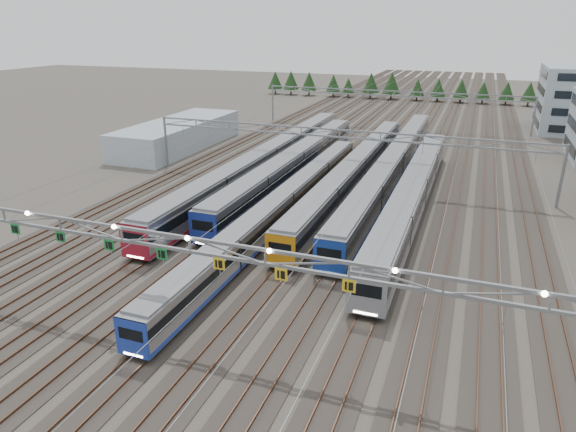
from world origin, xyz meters
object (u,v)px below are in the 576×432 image
(train_d, at_px, (355,170))
(train_e, at_px, (393,164))
(train_c, at_px, (283,205))
(west_shed, at_px, (178,134))
(gantry_far, at_px, (393,98))
(train_b, at_px, (294,164))
(train_a, at_px, (267,160))
(train_f, at_px, (413,193))
(gantry_mid, at_px, (339,140))
(gantry_near, at_px, (188,248))

(train_d, height_order, train_e, train_e)
(train_c, distance_m, west_shed, 42.23)
(gantry_far, bearing_deg, train_e, -80.31)
(train_b, distance_m, gantry_far, 45.47)
(train_c, bearing_deg, train_b, 105.52)
(train_a, relative_size, west_shed, 2.19)
(gantry_far, height_order, west_shed, gantry_far)
(train_b, distance_m, train_f, 19.53)
(gantry_far, bearing_deg, train_d, -87.10)
(train_f, xyz_separation_m, west_shed, (-44.77, 19.76, 0.08))
(train_f, relative_size, gantry_mid, 0.95)
(train_c, height_order, gantry_mid, gantry_mid)
(gantry_far, bearing_deg, gantry_near, -90.03)
(train_e, height_order, west_shed, west_shed)
(train_a, relative_size, gantry_near, 1.16)
(train_c, bearing_deg, train_d, 74.82)
(train_a, relative_size, train_d, 1.12)
(gantry_near, bearing_deg, gantry_far, 89.97)
(train_c, distance_m, gantry_mid, 16.75)
(train_a, xyz_separation_m, train_d, (13.50, -0.48, -0.11))
(train_e, distance_m, gantry_near, 46.35)
(train_e, bearing_deg, gantry_mid, -140.98)
(train_b, xyz_separation_m, train_e, (13.50, 5.25, -0.08))
(train_f, bearing_deg, train_c, -147.44)
(train_c, bearing_deg, gantry_far, 87.89)
(train_f, relative_size, gantry_far, 0.95)
(gantry_near, bearing_deg, train_e, 81.52)
(train_f, height_order, gantry_far, gantry_far)
(train_b, relative_size, gantry_mid, 0.96)
(train_d, xyz_separation_m, train_f, (9.00, -7.97, 0.12))
(train_a, xyz_separation_m, gantry_near, (11.20, -41.20, 4.80))
(train_e, bearing_deg, train_c, -112.75)
(train_d, bearing_deg, gantry_near, -93.23)
(train_b, height_order, gantry_near, gantry_near)
(train_a, distance_m, gantry_far, 45.52)
(train_a, distance_m, train_d, 13.51)
(train_a, relative_size, train_b, 1.22)
(train_a, xyz_separation_m, gantry_far, (11.25, 43.92, 4.10))
(train_b, bearing_deg, gantry_near, -80.56)
(train_d, relative_size, gantry_near, 1.04)
(gantry_mid, relative_size, gantry_far, 1.00)
(train_c, relative_size, gantry_mid, 1.01)
(train_e, bearing_deg, gantry_near, -98.48)
(train_b, xyz_separation_m, train_c, (4.50, -16.21, -0.36))
(train_b, relative_size, gantry_far, 0.96)
(train_c, xyz_separation_m, train_d, (4.50, 16.59, 0.25))
(train_a, bearing_deg, west_shed, 153.09)
(gantry_far, distance_m, west_shed, 46.94)
(gantry_near, bearing_deg, train_d, 86.77)
(train_b, distance_m, west_shed, 29.41)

